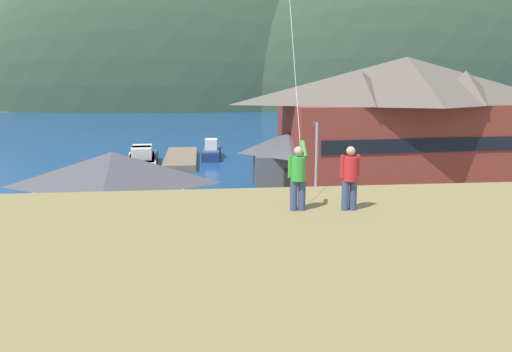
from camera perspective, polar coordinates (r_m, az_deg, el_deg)
The scene contains 22 objects.
ground_plane at distance 23.95m, azimuth 3.40°, elevation -11.69°, with size 600.00×600.00×0.00m, color #66604C.
parking_lot_pad at distance 28.54m, azimuth 1.75°, elevation -7.67°, with size 40.00×20.00×0.10m, color gray.
bay_water at distance 82.33m, azimuth -3.44°, elevation 4.93°, with size 360.00×84.00×0.03m, color navy.
far_hill_west_ridge at distance 141.64m, azimuth -7.04°, elevation 7.62°, with size 115.39×47.49×87.48m, color #334733.
far_hill_east_peak at distance 147.50m, azimuth 16.86°, elevation 7.37°, with size 110.76×55.23×87.51m, color #334733.
harbor_lodge at distance 46.28m, azimuth 15.91°, elevation 6.33°, with size 21.90×10.74×10.50m.
storage_shed_near_lot at distance 28.56m, azimuth -15.19°, elevation -2.45°, with size 8.03×5.55×5.26m.
storage_shed_waterside at distance 42.97m, azimuth 3.43°, elevation 1.99°, with size 6.11×5.70×4.48m.
wharf_dock at distance 54.91m, azimuth -8.18°, elevation 1.88°, with size 3.20×11.94×0.70m.
moored_boat_wharfside at distance 53.03m, azimuth -12.28°, elevation 1.80°, with size 3.04×8.49×2.16m.
moored_boat_outer_mooring at distance 56.74m, azimuth -4.87°, elevation 2.65°, with size 2.25×5.84×2.16m.
moored_boat_inner_slip at distance 51.93m, azimuth -12.35°, elevation 1.60°, with size 3.49×8.40×2.16m.
parked_car_corner_spot at distance 23.93m, azimuth -21.70°, elevation -9.79°, with size 4.33×2.32×1.82m.
parked_car_mid_row_near at distance 29.50m, azimuth 8.47°, elevation -5.08°, with size 4.31×2.27×1.82m.
parked_car_front_row_silver at distance 23.69m, azimuth -3.59°, elevation -9.17°, with size 4.29×2.24×1.82m.
parked_car_mid_row_far at distance 25.63m, azimuth 16.07°, elevation -7.99°, with size 4.30×2.26×1.82m.
parked_car_mid_row_center at distance 30.82m, azimuth -26.06°, elevation -5.44°, with size 4.25×2.15×1.82m.
parked_car_back_row_right at distance 28.72m, azimuth -2.03°, elevation -5.42°, with size 4.27×2.19×1.82m.
parked_car_back_row_left at distance 31.58m, azimuth 18.63°, elevation -4.46°, with size 4.33×2.33×1.82m.
parking_light_pole at distance 33.58m, azimuth 6.57°, elevation 1.52°, with size 0.24×0.78×6.04m.
person_kite_flyer at distance 13.98m, azimuth 4.61°, elevation 0.03°, with size 0.52×0.65×1.86m.
person_companion at distance 14.19m, azimuth 10.22°, elevation -0.01°, with size 0.55×0.40×1.74m.
Camera 1 is at (-3.69, -21.70, 9.43)m, focal length 36.62 mm.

